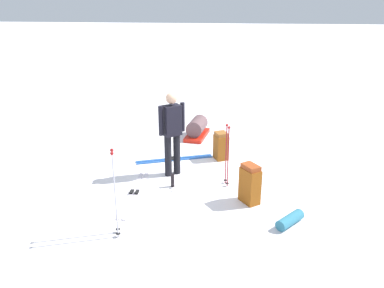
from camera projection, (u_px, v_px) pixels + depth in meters
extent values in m
plane|color=white|center=(192.00, 176.00, 8.10)|extent=(80.00, 80.00, 0.00)
cylinder|color=black|center=(168.00, 156.00, 7.99)|extent=(0.14, 0.14, 0.85)
cylinder|color=black|center=(177.00, 154.00, 8.09)|extent=(0.14, 0.14, 0.85)
cube|color=black|center=(172.00, 120.00, 7.78)|extent=(0.38, 0.40, 0.60)
cylinder|color=black|center=(161.00, 121.00, 7.66)|extent=(0.09, 0.09, 0.58)
cylinder|color=black|center=(182.00, 117.00, 7.89)|extent=(0.09, 0.09, 0.58)
sphere|color=tan|center=(171.00, 98.00, 7.63)|extent=(0.22, 0.22, 0.22)
cube|color=#2356A9|center=(174.00, 158.00, 8.94)|extent=(0.63, 1.63, 0.02)
cube|color=black|center=(174.00, 157.00, 8.93)|extent=(0.11, 0.15, 0.03)
cube|color=#2356A9|center=(175.00, 160.00, 8.85)|extent=(0.63, 1.63, 0.02)
cube|color=black|center=(175.00, 159.00, 8.84)|extent=(0.11, 0.15, 0.03)
cube|color=silver|center=(132.00, 193.00, 7.41)|extent=(1.86, 0.09, 0.02)
cube|color=black|center=(132.00, 192.00, 7.41)|extent=(0.14, 0.06, 0.03)
cube|color=silver|center=(137.00, 193.00, 7.40)|extent=(1.86, 0.09, 0.02)
cube|color=black|center=(137.00, 192.00, 7.40)|extent=(0.14, 0.06, 0.03)
cube|color=brown|center=(221.00, 147.00, 8.85)|extent=(0.38, 0.36, 0.54)
cube|color=brown|center=(221.00, 134.00, 8.74)|extent=(0.35, 0.33, 0.08)
cube|color=#924B12|center=(250.00, 186.00, 7.01)|extent=(0.43, 0.40, 0.64)
cube|color=#963F1B|center=(251.00, 167.00, 6.88)|extent=(0.38, 0.36, 0.08)
cylinder|color=maroon|center=(228.00, 158.00, 7.49)|extent=(0.02, 0.02, 1.15)
sphere|color=#A51919|center=(229.00, 128.00, 7.27)|extent=(0.05, 0.05, 0.05)
cylinder|color=black|center=(227.00, 183.00, 7.67)|extent=(0.07, 0.07, 0.01)
cylinder|color=maroon|center=(226.00, 156.00, 7.61)|extent=(0.02, 0.02, 1.15)
sphere|color=#A51919|center=(227.00, 125.00, 7.40)|extent=(0.05, 0.05, 0.05)
cylinder|color=black|center=(225.00, 180.00, 7.80)|extent=(0.07, 0.07, 0.01)
cylinder|color=#B5B5C3|center=(115.00, 198.00, 5.87)|extent=(0.02, 0.02, 1.35)
sphere|color=#A51919|center=(112.00, 153.00, 5.62)|extent=(0.05, 0.05, 0.05)
cylinder|color=black|center=(118.00, 234.00, 6.09)|extent=(0.07, 0.07, 0.01)
cylinder|color=#B5B5C3|center=(115.00, 194.00, 5.98)|extent=(0.02, 0.02, 1.35)
sphere|color=#A51919|center=(112.00, 150.00, 5.73)|extent=(0.05, 0.05, 0.05)
cylinder|color=black|center=(118.00, 229.00, 6.20)|extent=(0.07, 0.07, 0.01)
cube|color=red|center=(197.00, 135.00, 10.27)|extent=(1.06, 0.61, 0.09)
cylinder|color=brown|center=(197.00, 126.00, 10.18)|extent=(0.76, 0.51, 0.40)
cylinder|color=teal|center=(290.00, 220.00, 6.39)|extent=(0.53, 0.50, 0.18)
cylinder|color=black|center=(173.00, 180.00, 7.63)|extent=(0.07, 0.07, 0.26)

